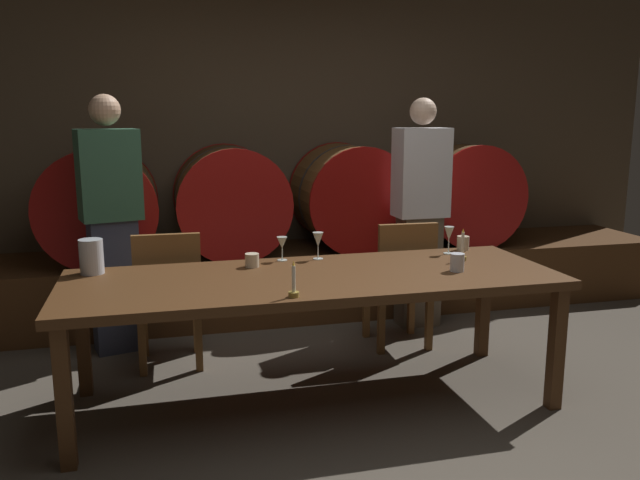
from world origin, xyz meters
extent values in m
plane|color=#4C443A|center=(0.00, 0.00, 0.00)|extent=(9.07, 9.07, 0.00)
cube|color=brown|center=(0.00, 2.62, 1.50)|extent=(6.98, 0.24, 2.99)
cube|color=#4C2D16|center=(0.00, 2.07, 0.25)|extent=(6.28, 0.90, 0.50)
cylinder|color=brown|center=(-1.45, 2.07, 0.92)|extent=(0.83, 0.73, 0.83)
cylinder|color=maroon|center=(-1.45, 1.69, 0.92)|extent=(0.85, 0.03, 0.85)
cylinder|color=maroon|center=(-1.45, 2.45, 0.92)|extent=(0.85, 0.03, 0.85)
cylinder|color=#2D2D33|center=(-1.45, 2.07, 0.92)|extent=(0.84, 0.04, 0.84)
cylinder|color=#513319|center=(-0.49, 2.07, 0.92)|extent=(0.83, 0.73, 0.83)
cylinder|color=#9E1411|center=(-0.49, 1.69, 0.92)|extent=(0.85, 0.03, 0.85)
cylinder|color=#9E1411|center=(-0.49, 2.45, 0.92)|extent=(0.85, 0.03, 0.85)
cylinder|color=#2D2D33|center=(-0.49, 2.07, 0.92)|extent=(0.84, 0.04, 0.84)
cylinder|color=brown|center=(0.48, 2.07, 0.92)|extent=(0.83, 0.73, 0.83)
cylinder|color=maroon|center=(0.48, 1.69, 0.92)|extent=(0.85, 0.03, 0.85)
cylinder|color=maroon|center=(0.48, 2.45, 0.92)|extent=(0.85, 0.03, 0.85)
cylinder|color=#2D2D33|center=(0.48, 2.07, 0.92)|extent=(0.84, 0.04, 0.84)
cylinder|color=#513319|center=(1.45, 2.07, 0.92)|extent=(0.83, 0.73, 0.83)
cylinder|color=#9E1411|center=(1.45, 1.69, 0.92)|extent=(0.85, 0.03, 0.85)
cylinder|color=#9E1411|center=(1.45, 2.45, 0.92)|extent=(0.85, 0.03, 0.85)
cylinder|color=#2D2D33|center=(1.45, 2.07, 0.92)|extent=(0.84, 0.04, 0.84)
cube|color=#4C2D16|center=(-0.24, 0.36, 0.70)|extent=(2.65, 0.93, 0.05)
cube|color=#4C2D16|center=(-1.48, -0.04, 0.34)|extent=(0.07, 0.07, 0.68)
cube|color=#4C2D16|center=(1.01, -0.04, 0.34)|extent=(0.07, 0.07, 0.68)
cube|color=#4C2D16|center=(-1.48, 0.77, 0.34)|extent=(0.07, 0.07, 0.68)
cube|color=#4C2D16|center=(1.01, 0.77, 0.34)|extent=(0.07, 0.07, 0.68)
cube|color=brown|center=(-1.00, 1.13, 0.44)|extent=(0.41, 0.41, 0.04)
cube|color=brown|center=(-1.00, 0.95, 0.67)|extent=(0.40, 0.05, 0.42)
cube|color=brown|center=(-0.82, 1.30, 0.21)|extent=(0.04, 0.04, 0.42)
cube|color=brown|center=(-1.16, 1.30, 0.21)|extent=(0.04, 0.04, 0.42)
cube|color=brown|center=(-0.83, 0.96, 0.21)|extent=(0.04, 0.04, 0.42)
cube|color=brown|center=(-1.17, 0.97, 0.21)|extent=(0.04, 0.04, 0.42)
cube|color=brown|center=(0.54, 1.12, 0.44)|extent=(0.41, 0.41, 0.04)
cube|color=brown|center=(0.54, 0.94, 0.67)|extent=(0.40, 0.05, 0.42)
cube|color=brown|center=(0.71, 1.28, 0.21)|extent=(0.05, 0.05, 0.42)
cube|color=brown|center=(0.37, 1.29, 0.21)|extent=(0.05, 0.05, 0.42)
cube|color=brown|center=(0.71, 0.94, 0.21)|extent=(0.05, 0.05, 0.42)
cube|color=brown|center=(0.37, 0.95, 0.21)|extent=(0.05, 0.05, 0.42)
cube|color=#33384C|center=(-1.34, 1.47, 0.45)|extent=(0.34, 0.27, 0.90)
cube|color=#336047|center=(-1.34, 1.47, 1.19)|extent=(0.43, 0.33, 0.59)
sphere|color=#D8A884|center=(-1.34, 1.47, 1.61)|extent=(0.20, 0.20, 0.20)
cube|color=brown|center=(0.84, 1.47, 0.42)|extent=(0.30, 0.20, 0.83)
cube|color=silver|center=(0.84, 1.47, 1.16)|extent=(0.38, 0.25, 0.65)
sphere|color=beige|center=(0.84, 1.47, 1.60)|extent=(0.19, 0.19, 0.19)
cylinder|color=olive|center=(-0.43, -0.02, 0.74)|extent=(0.05, 0.05, 0.02)
cylinder|color=#EDE5CC|center=(-0.43, -0.02, 0.82)|extent=(0.02, 0.02, 0.13)
cone|color=yellow|center=(-0.43, -0.02, 0.89)|extent=(0.01, 0.01, 0.02)
cylinder|color=olive|center=(0.70, 0.49, 0.74)|extent=(0.05, 0.05, 0.02)
cylinder|color=#EDE5CC|center=(0.70, 0.49, 0.82)|extent=(0.02, 0.02, 0.14)
cone|color=yellow|center=(0.70, 0.49, 0.91)|extent=(0.01, 0.01, 0.02)
cylinder|color=silver|center=(-1.40, 0.69, 0.82)|extent=(0.13, 0.13, 0.19)
cylinder|color=silver|center=(-0.34, 0.75, 0.73)|extent=(0.06, 0.06, 0.00)
cylinder|color=silver|center=(-0.34, 0.75, 0.77)|extent=(0.01, 0.01, 0.07)
cone|color=silver|center=(-0.34, 0.75, 0.83)|extent=(0.06, 0.06, 0.07)
cylinder|color=silver|center=(-0.12, 0.73, 0.73)|extent=(0.06, 0.06, 0.00)
cylinder|color=silver|center=(-0.12, 0.73, 0.77)|extent=(0.01, 0.01, 0.07)
cone|color=silver|center=(-0.12, 0.73, 0.85)|extent=(0.06, 0.06, 0.09)
cylinder|color=silver|center=(0.70, 0.68, 0.73)|extent=(0.06, 0.06, 0.00)
cylinder|color=silver|center=(0.70, 0.68, 0.77)|extent=(0.01, 0.01, 0.08)
cone|color=silver|center=(0.70, 0.68, 0.85)|extent=(0.06, 0.06, 0.09)
cylinder|color=beige|center=(-0.53, 0.63, 0.77)|extent=(0.08, 0.08, 0.08)
cylinder|color=silver|center=(0.55, 0.25, 0.78)|extent=(0.08, 0.08, 0.10)
cylinder|color=beige|center=(0.83, 0.75, 0.77)|extent=(0.08, 0.08, 0.09)
camera|label=1|loc=(-1.04, -2.92, 1.59)|focal=36.27mm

